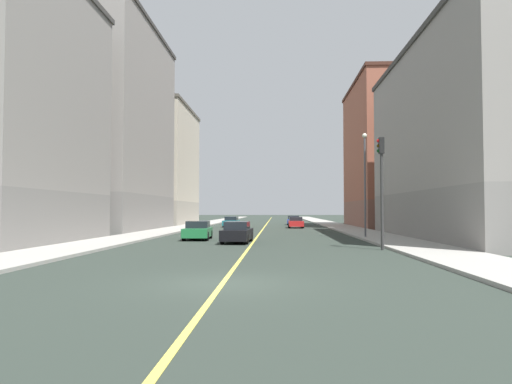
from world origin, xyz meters
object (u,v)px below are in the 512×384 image
car_black (237,233)px  car_red (296,223)px  building_right_distant (152,166)px  street_lamp_left_near (365,175)px  traffic_light_left_near (381,177)px  car_teal (231,222)px  car_green (198,231)px  car_blue (294,220)px  building_left_near (488,141)px  building_right_midblock (101,128)px  building_left_mid (399,155)px

car_black → car_red: size_ratio=1.17×
building_right_distant → street_lamp_left_near: building_right_distant is taller
building_right_distant → traffic_light_left_near: size_ratio=2.87×
car_black → car_teal: 29.16m
car_black → car_red: car_black is taller
car_green → car_teal: 25.73m
building_right_distant → car_blue: size_ratio=4.35×
building_left_near → car_teal: building_left_near is taller
car_black → car_teal: car_black is taller
building_left_near → car_blue: building_left_near is taller
traffic_light_left_near → car_blue: bearing=94.3°
building_right_midblock → building_right_distant: size_ratio=1.24×
traffic_light_left_near → car_black: size_ratio=1.34×
traffic_light_left_near → building_right_distant: bearing=119.6°
car_blue → building_right_midblock: bearing=-137.0°
building_right_midblock → street_lamp_left_near: 29.76m
street_lamp_left_near → car_black: 11.43m
building_left_mid → building_right_distant: bearing=165.6°
car_teal → building_left_mid: bearing=1.8°
street_lamp_left_near → car_black: size_ratio=1.72×
car_red → car_blue: (0.17, 12.06, 0.03)m
car_black → car_green: 4.57m
building_right_midblock → car_green: building_right_midblock is taller
building_left_mid → car_blue: bearing=147.4°
building_right_distant → car_green: (13.25, -35.38, -8.26)m
building_right_distant → car_red: bearing=-30.1°
car_green → car_black: bearing=-45.2°
building_right_distant → car_black: building_right_distant is taller
traffic_light_left_near → car_teal: 36.34m
street_lamp_left_near → car_red: bearing=101.8°
street_lamp_left_near → car_green: size_ratio=1.78×
car_teal → traffic_light_left_near: bearing=-71.2°
street_lamp_left_near → car_green: street_lamp_left_near is taller
building_left_mid → car_teal: bearing=-178.2°
building_left_near → traffic_light_left_near: (-10.13, -9.61, -3.42)m
traffic_light_left_near → car_black: 10.48m
building_right_midblock → building_left_near: bearing=-21.5°
car_teal → car_black: bearing=-83.6°
car_blue → building_right_distant: bearing=179.0°
traffic_light_left_near → car_green: 14.82m
car_red → car_blue: size_ratio=0.97×
street_lamp_left_near → car_teal: 27.60m
building_right_distant → car_green: bearing=-69.5°
car_red → car_teal: (-8.24, 2.79, 0.02)m
building_right_midblock → building_right_distant: 20.64m
building_left_near → car_black: building_left_near is taller
building_left_near → building_right_distant: size_ratio=1.42×
building_left_mid → street_lamp_left_near: 26.82m
building_left_near → traffic_light_left_near: bearing=-136.5°
building_right_midblock → street_lamp_left_near: bearing=-27.1°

